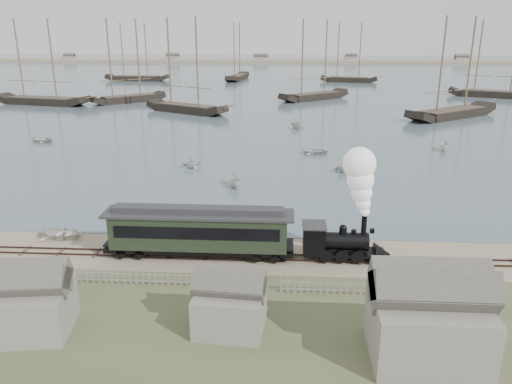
{
  "coord_description": "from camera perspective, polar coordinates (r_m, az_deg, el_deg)",
  "views": [
    {
      "loc": [
        5.18,
        -37.97,
        17.19
      ],
      "look_at": [
        2.56,
        4.06,
        3.5
      ],
      "focal_mm": 35.0,
      "sensor_mm": 36.0,
      "label": 1
    }
  ],
  "objects": [
    {
      "name": "rowboat_5",
      "position": [
        79.5,
        20.68,
        4.86
      ],
      "size": [
        3.44,
        2.14,
        1.25
      ],
      "primitive_type": "imported",
      "rotation": [
        0.0,
        0.0,
        2.83
      ],
      "color": "beige",
      "rests_on": "harbor_water"
    },
    {
      "name": "schooner_7",
      "position": [
        184.37,
        -2.16,
        15.78
      ],
      "size": [
        7.75,
        21.13,
        20.0
      ],
      "primitive_type": null,
      "rotation": [
        0.0,
        0.0,
        1.42
      ],
      "color": "black",
      "rests_on": "harbor_water"
    },
    {
      "name": "rowboat_6",
      "position": [
        87.77,
        -23.36,
        5.54
      ],
      "size": [
        3.82,
        4.51,
        0.79
      ],
      "primitive_type": "imported",
      "rotation": [
        0.0,
        0.0,
        4.39
      ],
      "color": "beige",
      "rests_on": "harbor_water"
    },
    {
      "name": "schooner_3",
      "position": [
        131.16,
        6.81,
        14.77
      ],
      "size": [
        19.08,
        17.21,
        20.0
      ],
      "primitive_type": null,
      "rotation": [
        0.0,
        0.0,
        0.7
      ],
      "color": "black",
      "rests_on": "harbor_water"
    },
    {
      "name": "schooner_2",
      "position": [
        110.28,
        -8.19,
        14.13
      ],
      "size": [
        19.85,
        14.07,
        20.0
      ],
      "primitive_type": null,
      "rotation": [
        0.0,
        0.0,
        -0.52
      ],
      "color": "black",
      "rests_on": "harbor_water"
    },
    {
      "name": "schooner_6",
      "position": [
        185.96,
        -13.64,
        15.33
      ],
      "size": [
        22.68,
        6.41,
        20.0
      ],
      "primitive_type": null,
      "rotation": [
        0.0,
        0.0,
        -0.06
      ],
      "color": "black",
      "rests_on": "harbor_water"
    },
    {
      "name": "shed_right",
      "position": [
        30.52,
        18.61,
        -17.35
      ],
      "size": [
        6.0,
        5.0,
        5.1
      ],
      "primitive_type": null,
      "color": "gray",
      "rests_on": "ground"
    },
    {
      "name": "picket_fence_east",
      "position": [
        35.75,
        15.23,
        -11.44
      ],
      "size": [
        15.0,
        0.1,
        1.2
      ],
      "primitive_type": null,
      "color": "gray",
      "rests_on": "ground"
    },
    {
      "name": "passenger_coach",
      "position": [
        39.52,
        -6.52,
        -4.3
      ],
      "size": [
        14.85,
        2.86,
        3.61
      ],
      "color": "black",
      "rests_on": "ground"
    },
    {
      "name": "schooner_8",
      "position": [
        178.64,
        10.71,
        15.43
      ],
      "size": [
        19.68,
        8.24,
        20.0
      ],
      "primitive_type": null,
      "rotation": [
        0.0,
        0.0,
        -0.21
      ],
      "color": "black",
      "rests_on": "harbor_water"
    },
    {
      "name": "rowboat_7",
      "position": [
        91.97,
        4.57,
        7.8
      ],
      "size": [
        4.51,
        4.36,
        1.82
      ],
      "primitive_type": "imported",
      "rotation": [
        0.0,
        0.0,
        0.56
      ],
      "color": "beige",
      "rests_on": "harbor_water"
    },
    {
      "name": "far_spit",
      "position": [
        288.53,
        2.62,
        14.58
      ],
      "size": [
        500.0,
        20.0,
        1.8
      ],
      "primitive_type": "cube",
      "color": "gray",
      "rests_on": "ground"
    },
    {
      "name": "picket_fence_west",
      "position": [
        37.3,
        -15.37,
        -10.14
      ],
      "size": [
        19.0,
        0.1,
        1.2
      ],
      "primitive_type": null,
      "color": "gray",
      "rests_on": "ground"
    },
    {
      "name": "shed_left",
      "position": [
        33.91,
        -24.44,
        -14.26
      ],
      "size": [
        5.0,
        4.0,
        4.1
      ],
      "primitive_type": null,
      "color": "gray",
      "rests_on": "ground"
    },
    {
      "name": "ground",
      "position": [
        42.0,
        -3.85,
        -6.19
      ],
      "size": [
        600.0,
        600.0,
        0.0
      ],
      "primitive_type": "plane",
      "color": "gray",
      "rests_on": "ground"
    },
    {
      "name": "rowboat_1",
      "position": [
        65.62,
        -7.34,
        3.38
      ],
      "size": [
        3.39,
        3.55,
        1.46
      ],
      "primitive_type": "imported",
      "rotation": [
        0.0,
        0.0,
        2.05
      ],
      "color": "beige",
      "rests_on": "harbor_water"
    },
    {
      "name": "shed_mid",
      "position": [
        31.31,
        -2.96,
        -15.32
      ],
      "size": [
        4.0,
        3.5,
        3.6
      ],
      "primitive_type": null,
      "color": "gray",
      "rests_on": "ground"
    },
    {
      "name": "schooner_4",
      "position": [
        110.42,
        22.02,
        13.05
      ],
      "size": [
        22.63,
        19.5,
        20.0
      ],
      "primitive_type": null,
      "rotation": [
        0.0,
        0.0,
        0.67
      ],
      "color": "black",
      "rests_on": "harbor_water"
    },
    {
      "name": "schooner_0",
      "position": [
        132.22,
        -23.71,
        13.46
      ],
      "size": [
        24.69,
        10.59,
        20.0
      ],
      "primitive_type": null,
      "rotation": [
        0.0,
        0.0,
        -0.22
      ],
      "color": "black",
      "rests_on": "harbor_water"
    },
    {
      "name": "beached_dinghy",
      "position": [
        46.55,
        -21.36,
        -4.44
      ],
      "size": [
        3.2,
        4.18,
        0.81
      ],
      "primitive_type": "imported",
      "rotation": [
        0.0,
        0.0,
        1.46
      ],
      "color": "beige",
      "rests_on": "ground"
    },
    {
      "name": "schooner_5",
      "position": [
        149.44,
        25.97,
        13.53
      ],
      "size": [
        23.05,
        13.58,
        20.0
      ],
      "primitive_type": null,
      "rotation": [
        0.0,
        0.0,
        -0.39
      ],
      "color": "black",
      "rests_on": "harbor_water"
    },
    {
      "name": "rail_track",
      "position": [
        40.19,
        -4.22,
        -7.31
      ],
      "size": [
        120.0,
        1.8,
        0.16
      ],
      "color": "#31201B",
      "rests_on": "ground"
    },
    {
      "name": "rowboat_4",
      "position": [
        64.22,
        10.17,
        3.06
      ],
      "size": [
        4.34,
        4.36,
        1.74
      ],
      "primitive_type": "imported",
      "rotation": [
        0.0,
        0.0,
        5.47
      ],
      "color": "beige",
      "rests_on": "harbor_water"
    },
    {
      "name": "rowboat_3",
      "position": [
        73.08,
        6.89,
        4.63
      ],
      "size": [
        2.84,
        3.85,
        0.77
      ],
      "primitive_type": "imported",
      "rotation": [
        0.0,
        0.0,
        1.52
      ],
      "color": "beige",
      "rests_on": "harbor_water"
    },
    {
      "name": "locomotive",
      "position": [
        38.69,
        11.34,
        -2.3
      ],
      "size": [
        6.92,
        2.58,
        8.63
      ],
      "color": "black",
      "rests_on": "ground"
    },
    {
      "name": "rowboat_2",
      "position": [
        57.18,
        -2.6,
        1.19
      ],
      "size": [
        3.33,
        2.19,
        1.2
      ],
      "primitive_type": "imported",
      "rotation": [
        0.0,
        0.0,
        3.5
      ],
      "color": "beige",
      "rests_on": "harbor_water"
    },
    {
      "name": "harbor_water",
      "position": [
        208.74,
        2.19,
        13.28
      ],
      "size": [
        600.0,
        336.0,
        0.06
      ],
      "primitive_type": "cube",
      "color": "#475B66",
      "rests_on": "ground"
    },
    {
      "name": "schooner_1",
      "position": [
        129.27,
        -14.68,
        14.29
      ],
      "size": [
        17.12,
        15.73,
        20.0
      ],
      "primitive_type": null,
      "rotation": [
        0.0,
        0.0,
        0.72
      ],
      "color": "black",
      "rests_on": "harbor_water"
    }
  ]
}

